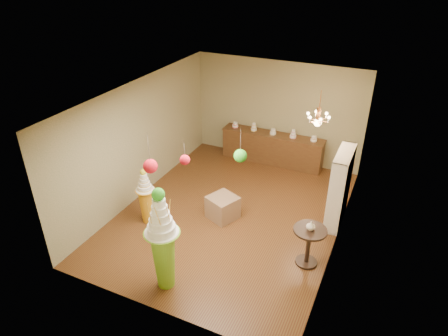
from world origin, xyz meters
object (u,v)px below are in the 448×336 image
at_px(pedestal_green, 163,247).
at_px(round_table, 309,242).
at_px(pedestal_orange, 146,201).
at_px(sideboard, 272,148).

height_order(pedestal_green, round_table, pedestal_green).
height_order(pedestal_green, pedestal_orange, pedestal_green).
bearing_deg(round_table, sideboard, 118.31).
bearing_deg(pedestal_green, pedestal_orange, 133.59).
distance_m(pedestal_orange, round_table, 3.77).
bearing_deg(pedestal_orange, pedestal_green, -46.41).
bearing_deg(pedestal_green, sideboard, 88.03).
relative_size(pedestal_green, sideboard, 0.71).
relative_size(sideboard, round_table, 3.55).
bearing_deg(pedestal_green, round_table, 36.75).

